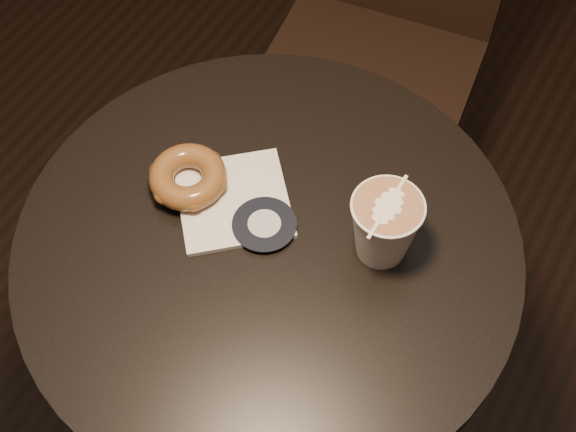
{
  "coord_description": "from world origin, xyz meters",
  "views": [
    {
      "loc": [
        0.31,
        -0.47,
        1.69
      ],
      "look_at": [
        0.01,
        0.03,
        0.79
      ],
      "focal_mm": 50.0,
      "sensor_mm": 36.0,
      "label": 1
    }
  ],
  "objects": [
    {
      "name": "cafe_table",
      "position": [
        0.0,
        0.0,
        0.55
      ],
      "size": [
        0.7,
        0.7,
        0.75
      ],
      "color": "black",
      "rests_on": "ground"
    },
    {
      "name": "latte_cup",
      "position": [
        0.14,
        0.07,
        0.8
      ],
      "size": [
        0.1,
        0.1,
        0.11
      ],
      "primitive_type": null,
      "color": "white",
      "rests_on": "cafe_table"
    },
    {
      "name": "pastry_bag",
      "position": [
        -0.07,
        0.03,
        0.75
      ],
      "size": [
        0.21,
        0.21,
        0.01
      ],
      "primitive_type": "cube",
      "rotation": [
        0.0,
        0.0,
        0.73
      ],
      "color": "white",
      "rests_on": "cafe_table"
    },
    {
      "name": "doughnut",
      "position": [
        -0.14,
        0.02,
        0.78
      ],
      "size": [
        0.11,
        0.11,
        0.04
      ],
      "primitive_type": "torus",
      "color": "brown",
      "rests_on": "pastry_bag"
    },
    {
      "name": "chair",
      "position": [
        -0.13,
        0.67,
        0.59
      ],
      "size": [
        0.47,
        0.47,
        1.05
      ],
      "rotation": [
        0.0,
        0.0,
        0.14
      ],
      "color": "black",
      "rests_on": "ground"
    }
  ]
}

